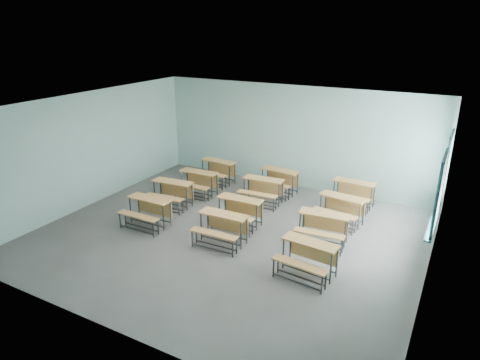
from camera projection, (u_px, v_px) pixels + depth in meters
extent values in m
cube|color=slate|center=(230.00, 235.00, 10.62)|extent=(9.00, 8.00, 0.02)
cube|color=white|center=(228.00, 106.00, 9.51)|extent=(9.00, 8.00, 0.02)
cube|color=#ADD8D1|center=(293.00, 137.00, 13.37)|extent=(9.00, 0.02, 3.20)
cube|color=#ADD8D1|center=(103.00, 248.00, 6.76)|extent=(9.00, 0.02, 3.20)
cube|color=#ADD8D1|center=(91.00, 149.00, 12.08)|extent=(0.02, 8.00, 3.20)
cube|color=#ADD8D1|center=(437.00, 212.00, 8.04)|extent=(0.02, 8.00, 3.20)
cube|color=#1A4349|center=(442.00, 195.00, 10.60)|extent=(0.06, 1.20, 0.06)
cube|color=#1A4349|center=(452.00, 135.00, 10.07)|extent=(0.06, 1.20, 0.06)
cube|color=#1A4349|center=(445.00, 173.00, 9.86)|extent=(0.06, 0.06, 1.60)
cube|color=#1A4349|center=(449.00, 160.00, 10.80)|extent=(0.06, 0.06, 1.60)
cube|color=#1A4349|center=(447.00, 166.00, 10.33)|extent=(0.04, 0.04, 1.48)
cube|color=#1A4349|center=(447.00, 166.00, 10.33)|extent=(0.04, 1.08, 0.04)
cube|color=#1A4349|center=(439.00, 197.00, 10.64)|extent=(0.14, 1.28, 0.04)
cube|color=white|center=(448.00, 166.00, 10.32)|extent=(0.01, 1.08, 1.48)
cube|color=#1A4349|center=(433.00, 227.00, 8.95)|extent=(0.06, 1.20, 0.06)
cube|color=#1A4349|center=(445.00, 157.00, 8.42)|extent=(0.06, 1.20, 0.06)
cube|color=#1A4349|center=(436.00, 202.00, 8.21)|extent=(0.06, 0.06, 1.60)
cube|color=#1A4349|center=(442.00, 184.00, 9.15)|extent=(0.06, 0.06, 1.60)
cube|color=#1A4349|center=(439.00, 193.00, 8.68)|extent=(0.04, 0.04, 1.48)
cube|color=#1A4349|center=(439.00, 193.00, 8.68)|extent=(0.04, 1.08, 0.04)
cube|color=#1A4349|center=(431.00, 229.00, 8.99)|extent=(0.14, 1.28, 0.04)
cube|color=white|center=(440.00, 193.00, 8.67)|extent=(0.01, 1.08, 1.48)
cube|color=#CD8F4A|center=(149.00, 199.00, 10.94)|extent=(1.17, 0.39, 0.04)
cube|color=#CD8F4A|center=(155.00, 207.00, 11.20)|extent=(1.11, 0.02, 0.40)
cylinder|color=#3A3D3F|center=(131.00, 210.00, 11.18)|extent=(0.04, 0.04, 0.69)
cylinder|color=#3A3D3F|center=(163.00, 218.00, 10.70)|extent=(0.04, 0.04, 0.69)
cylinder|color=#3A3D3F|center=(139.00, 206.00, 11.44)|extent=(0.04, 0.04, 0.69)
cylinder|color=#3A3D3F|center=(171.00, 214.00, 10.96)|extent=(0.04, 0.04, 0.69)
cube|color=#3A3D3F|center=(147.00, 223.00, 11.03)|extent=(1.07, 0.03, 0.03)
cube|color=#3A3D3F|center=(155.00, 218.00, 11.28)|extent=(1.07, 0.03, 0.03)
cube|color=#CD8F4A|center=(138.00, 216.00, 10.66)|extent=(1.17, 0.25, 0.03)
cylinder|color=#3A3D3F|center=(120.00, 221.00, 10.90)|extent=(0.04, 0.04, 0.41)
cylinder|color=#3A3D3F|center=(153.00, 230.00, 10.42)|extent=(0.04, 0.04, 0.41)
cylinder|color=#3A3D3F|center=(125.00, 218.00, 11.05)|extent=(0.04, 0.04, 0.41)
cylinder|color=#3A3D3F|center=(158.00, 227.00, 10.57)|extent=(0.04, 0.04, 0.41)
cube|color=#3A3D3F|center=(137.00, 230.00, 10.70)|extent=(1.07, 0.03, 0.03)
cube|color=#3A3D3F|center=(142.00, 227.00, 10.85)|extent=(1.07, 0.03, 0.03)
cube|color=#CD8F4A|center=(224.00, 214.00, 10.05)|extent=(1.18, 0.42, 0.04)
cube|color=#CD8F4A|center=(227.00, 223.00, 10.30)|extent=(1.11, 0.05, 0.40)
cylinder|color=#3A3D3F|center=(201.00, 226.00, 10.27)|extent=(0.04, 0.04, 0.69)
cylinder|color=#3A3D3F|center=(241.00, 236.00, 9.81)|extent=(0.04, 0.04, 0.69)
cylinder|color=#3A3D3F|center=(208.00, 221.00, 10.53)|extent=(0.04, 0.04, 0.69)
cylinder|color=#3A3D3F|center=(247.00, 230.00, 10.07)|extent=(0.04, 0.04, 0.69)
cube|color=#3A3D3F|center=(221.00, 241.00, 10.13)|extent=(1.07, 0.05, 0.03)
cube|color=#3A3D3F|center=(227.00, 235.00, 10.39)|extent=(1.07, 0.05, 0.03)
cube|color=#CD8F4A|center=(214.00, 234.00, 9.75)|extent=(1.18, 0.27, 0.03)
cylinder|color=#3A3D3F|center=(192.00, 239.00, 9.98)|extent=(0.04, 0.04, 0.41)
cylinder|color=#3A3D3F|center=(233.00, 249.00, 9.52)|extent=(0.04, 0.04, 0.41)
cylinder|color=#3A3D3F|center=(196.00, 236.00, 10.14)|extent=(0.04, 0.04, 0.41)
cylinder|color=#3A3D3F|center=(236.00, 246.00, 9.68)|extent=(0.04, 0.04, 0.41)
cube|color=#3A3D3F|center=(212.00, 249.00, 9.80)|extent=(1.07, 0.05, 0.03)
cube|color=#3A3D3F|center=(216.00, 245.00, 9.95)|extent=(1.07, 0.05, 0.03)
cube|color=#CD8F4A|center=(311.00, 242.00, 8.76)|extent=(1.21, 0.51, 0.04)
cube|color=#CD8F4A|center=(314.00, 252.00, 9.01)|extent=(1.11, 0.13, 0.40)
cylinder|color=#3A3D3F|center=(283.00, 254.00, 9.05)|extent=(0.04, 0.04, 0.69)
cylinder|color=#3A3D3F|center=(331.00, 269.00, 8.48)|extent=(0.04, 0.04, 0.69)
cylinder|color=#3A3D3F|center=(290.00, 248.00, 9.30)|extent=(0.04, 0.04, 0.69)
cylinder|color=#3A3D3F|center=(337.00, 262.00, 8.73)|extent=(0.04, 0.04, 0.69)
cube|color=#3A3D3F|center=(306.00, 272.00, 8.86)|extent=(1.07, 0.14, 0.03)
cube|color=#3A3D3F|center=(312.00, 265.00, 9.10)|extent=(1.07, 0.14, 0.03)
cube|color=#CD8F4A|center=(300.00, 265.00, 8.50)|extent=(1.19, 0.36, 0.03)
cylinder|color=#3A3D3F|center=(273.00, 268.00, 8.79)|extent=(0.04, 0.04, 0.41)
cylinder|color=#3A3D3F|center=(322.00, 285.00, 8.22)|extent=(0.04, 0.04, 0.41)
cylinder|color=#3A3D3F|center=(278.00, 264.00, 8.93)|extent=(0.04, 0.04, 0.41)
cylinder|color=#3A3D3F|center=(326.00, 281.00, 8.36)|extent=(0.04, 0.04, 0.41)
cube|color=#3A3D3F|center=(297.00, 282.00, 8.55)|extent=(1.07, 0.14, 0.03)
cube|color=#3A3D3F|center=(301.00, 277.00, 8.69)|extent=(1.07, 0.14, 0.03)
cube|color=#CD8F4A|center=(173.00, 182.00, 12.10)|extent=(1.20, 0.47, 0.04)
cube|color=#CD8F4A|center=(177.00, 190.00, 12.36)|extent=(1.11, 0.10, 0.40)
cylinder|color=#3A3D3F|center=(155.00, 193.00, 12.30)|extent=(0.04, 0.04, 0.69)
cylinder|color=#3A3D3F|center=(187.00, 199.00, 11.89)|extent=(0.04, 0.04, 0.69)
cylinder|color=#3A3D3F|center=(161.00, 189.00, 12.57)|extent=(0.04, 0.04, 0.69)
cylinder|color=#3A3D3F|center=(192.00, 195.00, 12.15)|extent=(0.04, 0.04, 0.69)
cube|color=#3A3D3F|center=(171.00, 204.00, 12.18)|extent=(1.07, 0.11, 0.03)
cube|color=#3A3D3F|center=(177.00, 200.00, 12.45)|extent=(1.07, 0.11, 0.03)
cube|color=#CD8F4A|center=(164.00, 197.00, 11.80)|extent=(1.19, 0.33, 0.03)
cylinder|color=#3A3D3F|center=(146.00, 203.00, 12.00)|extent=(0.04, 0.04, 0.41)
cylinder|color=#3A3D3F|center=(179.00, 209.00, 11.59)|extent=(0.04, 0.04, 0.41)
cylinder|color=#3A3D3F|center=(150.00, 200.00, 12.16)|extent=(0.04, 0.04, 0.41)
cylinder|color=#3A3D3F|center=(183.00, 206.00, 11.75)|extent=(0.04, 0.04, 0.41)
cube|color=#3A3D3F|center=(163.00, 210.00, 11.84)|extent=(1.07, 0.11, 0.03)
cube|color=#3A3D3F|center=(167.00, 207.00, 12.00)|extent=(1.07, 0.11, 0.03)
cube|color=#CD8F4A|center=(240.00, 199.00, 10.94)|extent=(1.18, 0.41, 0.04)
cube|color=#CD8F4A|center=(243.00, 207.00, 11.20)|extent=(1.11, 0.04, 0.40)
cylinder|color=#3A3D3F|center=(219.00, 210.00, 11.17)|extent=(0.04, 0.04, 0.69)
cylinder|color=#3A3D3F|center=(256.00, 218.00, 10.71)|extent=(0.04, 0.04, 0.69)
cylinder|color=#3A3D3F|center=(225.00, 206.00, 11.43)|extent=(0.04, 0.04, 0.69)
cylinder|color=#3A3D3F|center=(262.00, 214.00, 10.97)|extent=(0.04, 0.04, 0.69)
cube|color=#3A3D3F|center=(238.00, 223.00, 11.03)|extent=(1.07, 0.05, 0.03)
cube|color=#3A3D3F|center=(243.00, 218.00, 11.29)|extent=(1.07, 0.05, 0.03)
cube|color=#CD8F4A|center=(232.00, 216.00, 10.65)|extent=(1.18, 0.27, 0.03)
cylinder|color=#3A3D3F|center=(211.00, 221.00, 10.88)|extent=(0.04, 0.04, 0.41)
cylinder|color=#3A3D3F|center=(249.00, 230.00, 10.42)|extent=(0.04, 0.04, 0.41)
cylinder|color=#3A3D3F|center=(215.00, 218.00, 11.04)|extent=(0.04, 0.04, 0.41)
cylinder|color=#3A3D3F|center=(253.00, 227.00, 10.57)|extent=(0.04, 0.04, 0.41)
cube|color=#3A3D3F|center=(230.00, 230.00, 10.69)|extent=(1.07, 0.05, 0.03)
cube|color=#3A3D3F|center=(233.00, 227.00, 10.85)|extent=(1.07, 0.05, 0.03)
cube|color=#CD8F4A|center=(324.00, 214.00, 10.07)|extent=(1.20, 0.49, 0.04)
cube|color=#CD8F4A|center=(325.00, 222.00, 10.32)|extent=(1.11, 0.12, 0.40)
cylinder|color=#3A3D3F|center=(300.00, 227.00, 10.26)|extent=(0.04, 0.04, 0.69)
cylinder|color=#3A3D3F|center=(345.00, 235.00, 9.86)|extent=(0.04, 0.04, 0.69)
cylinder|color=#3A3D3F|center=(303.00, 221.00, 10.53)|extent=(0.04, 0.04, 0.69)
cylinder|color=#3A3D3F|center=(347.00, 229.00, 10.13)|extent=(0.04, 0.04, 0.69)
cube|color=#3A3D3F|center=(321.00, 240.00, 10.14)|extent=(1.07, 0.12, 0.03)
cube|color=#3A3D3F|center=(324.00, 235.00, 10.41)|extent=(1.07, 0.12, 0.03)
cube|color=#CD8F4A|center=(319.00, 233.00, 9.76)|extent=(1.19, 0.35, 0.03)
cylinder|color=#3A3D3F|center=(295.00, 239.00, 9.96)|extent=(0.04, 0.04, 0.41)
cylinder|color=#3A3D3F|center=(341.00, 248.00, 9.56)|extent=(0.04, 0.04, 0.41)
cylinder|color=#3A3D3F|center=(297.00, 236.00, 10.12)|extent=(0.04, 0.04, 0.41)
cylinder|color=#3A3D3F|center=(342.00, 245.00, 9.72)|extent=(0.04, 0.04, 0.41)
cube|color=#3A3D3F|center=(317.00, 249.00, 9.80)|extent=(1.07, 0.12, 0.03)
cube|color=#3A3D3F|center=(319.00, 245.00, 9.96)|extent=(1.07, 0.12, 0.03)
cube|color=#CD8F4A|center=(199.00, 172.00, 12.91)|extent=(1.18, 0.42, 0.04)
cube|color=#CD8F4A|center=(202.00, 179.00, 13.17)|extent=(1.11, 0.05, 0.40)
cylinder|color=#3A3D3F|center=(182.00, 182.00, 13.14)|extent=(0.04, 0.04, 0.69)
cylinder|color=#3A3D3F|center=(212.00, 188.00, 12.68)|extent=(0.04, 0.04, 0.69)
cylinder|color=#3A3D3F|center=(187.00, 179.00, 13.40)|extent=(0.04, 0.04, 0.69)
cylinder|color=#3A3D3F|center=(217.00, 185.00, 12.94)|extent=(0.04, 0.04, 0.69)
cube|color=#3A3D3F|center=(197.00, 193.00, 12.99)|extent=(1.07, 0.06, 0.03)
cube|color=#3A3D3F|center=(202.00, 189.00, 13.25)|extent=(1.07, 0.06, 0.03)
cube|color=#CD8F4A|center=(191.00, 186.00, 12.62)|extent=(1.18, 0.28, 0.03)
cylinder|color=#3A3D3F|center=(174.00, 191.00, 12.85)|extent=(0.04, 0.04, 0.41)
cylinder|color=#3A3D3F|center=(205.00, 197.00, 12.39)|extent=(0.04, 0.04, 0.41)
cylinder|color=#3A3D3F|center=(178.00, 189.00, 13.00)|extent=(0.04, 0.04, 0.41)
cylinder|color=#3A3D3F|center=(208.00, 195.00, 12.55)|extent=(0.04, 0.04, 0.41)
cube|color=#3A3D3F|center=(190.00, 198.00, 12.66)|extent=(1.07, 0.06, 0.03)
cube|color=#3A3D3F|center=(193.00, 196.00, 12.82)|extent=(1.07, 0.06, 0.03)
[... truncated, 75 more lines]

